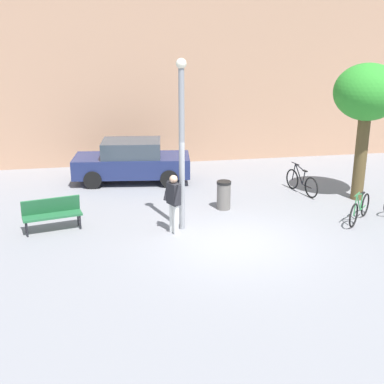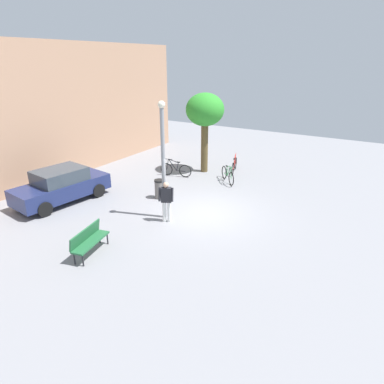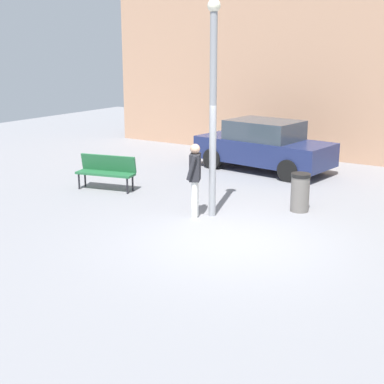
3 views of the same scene
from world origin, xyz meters
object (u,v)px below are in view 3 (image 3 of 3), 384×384
Objects in this scene: trash_bin at (300,192)px; lamppost at (213,100)px; parked_car_navy at (264,146)px; person_by_lamppost at (195,175)px; park_bench at (107,169)px.

lamppost is at bearing -137.66° from trash_bin.
person_by_lamppost is at bearing -81.39° from parked_car_navy.
trash_bin is (1.82, 1.69, -0.51)m from person_by_lamppost.
trash_bin is at bearing 42.93° from person_by_lamppost.
person_by_lamppost is (-0.28, -0.29, -1.64)m from lamppost.
parked_car_navy is at bearing 60.16° from park_bench.
person_by_lamppost reaches higher than trash_bin.
parked_car_navy is (2.52, 4.40, 0.23)m from park_bench.
parked_car_navy is 4.85× the size of trash_bin.
lamppost is 5.37m from parked_car_navy.
lamppost is at bearing -8.51° from park_bench.
lamppost reaches higher than park_bench.
lamppost is at bearing -77.74° from parked_car_navy.
lamppost is 4.18m from park_bench.
lamppost is 5.20× the size of trash_bin.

